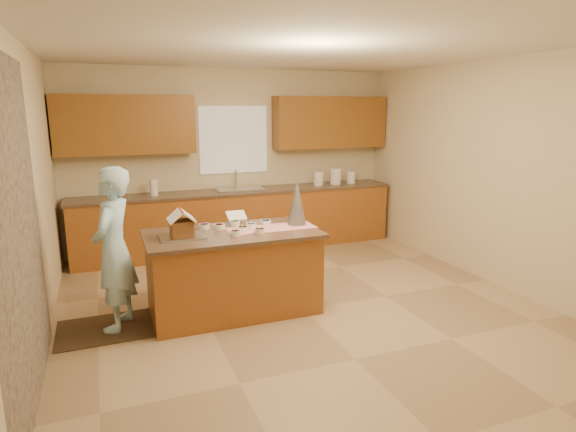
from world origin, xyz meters
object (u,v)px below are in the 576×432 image
object	(u,v)px
tinsel_tree	(297,201)
boy	(114,249)
gingerbread_house	(182,226)
island_base	(233,274)

from	to	relation	value
tinsel_tree	boy	xyz separation A→B (m)	(-1.90, -0.02, -0.33)
boy	tinsel_tree	bearing A→B (deg)	113.88
tinsel_tree	gingerbread_house	size ratio (longest dim) A/B	1.95
island_base	boy	size ratio (longest dim) A/B	1.08
island_base	boy	distance (m)	1.22
tinsel_tree	gingerbread_house	bearing A→B (deg)	-175.98
island_base	tinsel_tree	xyz separation A→B (m)	(0.74, 0.04, 0.72)
gingerbread_house	boy	bearing A→B (deg)	174.20
island_base	tinsel_tree	size ratio (longest dim) A/B	3.27
island_base	boy	bearing A→B (deg)	179.28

